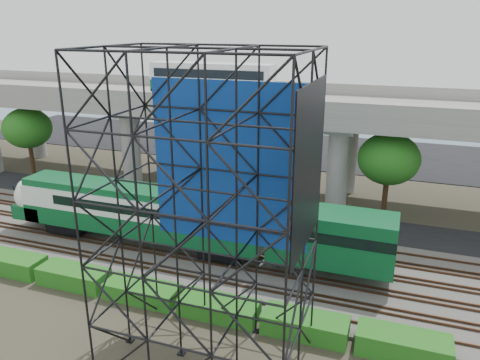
% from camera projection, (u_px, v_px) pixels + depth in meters
% --- Properties ---
extents(ground, '(140.00, 140.00, 0.00)m').
position_uv_depth(ground, '(162.00, 264.00, 32.60)').
color(ground, '#474233').
rests_on(ground, ground).
extents(ballast_bed, '(90.00, 12.00, 0.20)m').
position_uv_depth(ballast_bed, '(175.00, 250.00, 34.35)').
color(ballast_bed, slate).
rests_on(ballast_bed, ground).
extents(service_road, '(90.00, 5.00, 0.08)m').
position_uv_depth(service_road, '(219.00, 210.00, 41.96)').
color(service_road, black).
rests_on(service_road, ground).
extents(parking_lot, '(90.00, 18.00, 0.08)m').
position_uv_depth(parking_lot, '(285.00, 148.00, 62.94)').
color(parking_lot, black).
rests_on(parking_lot, ground).
extents(harbor_water, '(140.00, 40.00, 0.03)m').
position_uv_depth(harbor_water, '(316.00, 118.00, 82.59)').
color(harbor_water, slate).
rests_on(harbor_water, ground).
extents(rail_tracks, '(90.00, 9.52, 0.16)m').
position_uv_depth(rail_tracks, '(175.00, 248.00, 34.30)').
color(rail_tracks, '#472D1E').
rests_on(rail_tracks, ballast_bed).
extents(commuter_train, '(29.30, 3.06, 4.30)m').
position_uv_depth(commuter_train, '(166.00, 214.00, 33.67)').
color(commuter_train, black).
rests_on(commuter_train, rail_tracks).
extents(overpass, '(80.00, 12.00, 12.40)m').
position_uv_depth(overpass, '(238.00, 109.00, 44.33)').
color(overpass, '#9E9B93').
rests_on(overpass, ground).
extents(scaffold_tower, '(9.36, 6.36, 15.00)m').
position_uv_depth(scaffold_tower, '(205.00, 223.00, 20.88)').
color(scaffold_tower, black).
rests_on(scaffold_tower, ground).
extents(hedge_strip, '(34.60, 1.80, 1.20)m').
position_uv_depth(hedge_strip, '(142.00, 291.00, 28.26)').
color(hedge_strip, '#166318').
rests_on(hedge_strip, ground).
extents(trees, '(40.94, 16.94, 7.69)m').
position_uv_depth(trees, '(196.00, 132.00, 46.75)').
color(trees, '#382314').
rests_on(trees, ground).
extents(suv, '(5.33, 3.85, 1.35)m').
position_uv_depth(suv, '(67.00, 182.00, 46.97)').
color(suv, black).
rests_on(suv, service_road).
extents(parked_cars, '(33.76, 9.45, 1.31)m').
position_uv_depth(parked_cars, '(296.00, 144.00, 62.13)').
color(parked_cars, silver).
rests_on(parked_cars, parking_lot).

